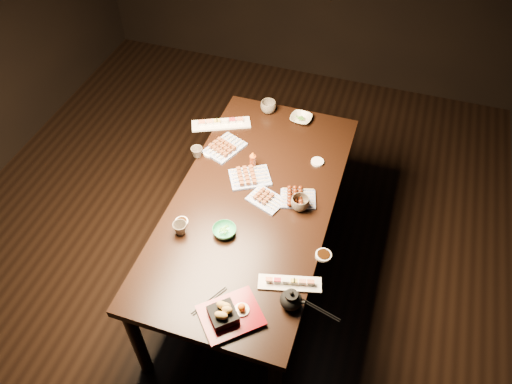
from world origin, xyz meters
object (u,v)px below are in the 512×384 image
teacup_mid_right (300,203)px  teacup_far_right (268,107)px  dining_table (254,239)px  teacup_far_left (197,152)px  yakitori_plate_center (250,175)px  teapot (291,298)px  yakitori_plate_right (266,198)px  edamame_bowl_green (224,231)px  tempura_tray (230,312)px  yakitori_plate_left (225,145)px  sushi_platter_far (221,122)px  condiment_bottle (253,160)px  teacup_near_left (180,228)px  edamame_bowl_cream (301,119)px  sushi_platter_near (290,282)px

teacup_mid_right → teacup_far_right: teacup_far_right is taller
dining_table → teacup_far_left: 0.66m
yakitori_plate_center → teapot: 0.88m
yakitori_plate_right → edamame_bowl_green: (-0.15, -0.30, -0.01)m
yakitori_plate_right → tempura_tray: (0.06, -0.76, 0.03)m
dining_table → edamame_bowl_green: (-0.07, -0.28, 0.40)m
tempura_tray → teapot: (0.25, 0.15, 0.00)m
yakitori_plate_left → sushi_platter_far: bearing=49.0°
yakitori_plate_right → teacup_far_right: size_ratio=1.88×
sushi_platter_far → teapot: (0.80, -1.16, 0.03)m
sushi_platter_far → dining_table: bearing=101.3°
teacup_far_right → condiment_bottle: condiment_bottle is taller
yakitori_plate_left → teacup_near_left: bearing=-157.1°
teacup_far_left → condiment_bottle: 0.36m
teacup_far_right → sushi_platter_far: bearing=-138.1°
yakitori_plate_left → teacup_far_left: size_ratio=3.31×
yakitori_plate_center → condiment_bottle: (-0.02, 0.10, 0.03)m
teacup_near_left → tempura_tray: bearing=-42.1°
sushi_platter_far → teacup_far_right: (0.26, 0.23, 0.02)m
dining_table → condiment_bottle: size_ratio=14.75×
dining_table → teacup_mid_right: teacup_mid_right is taller
teacup_near_left → yakitori_plate_left: bearing=90.5°
sushi_platter_far → teacup_far_left: size_ratio=5.30×
edamame_bowl_green → teacup_mid_right: size_ratio=1.24×
yakitori_plate_right → edamame_bowl_cream: size_ratio=1.41×
edamame_bowl_cream → teacup_near_left: 1.19m
edamame_bowl_cream → teacup_mid_right: bearing=-75.9°
tempura_tray → teacup_far_left: tempura_tray is taller
sushi_platter_near → teacup_mid_right: bearing=85.0°
yakitori_plate_center → teacup_mid_right: (0.34, -0.13, 0.01)m
dining_table → tempura_tray: 0.86m
teacup_far_right → teacup_near_left: bearing=-97.2°
sushi_platter_near → teacup_near_left: teacup_near_left is taller
edamame_bowl_green → teacup_mid_right: teacup_mid_right is taller
yakitori_plate_right → teacup_near_left: (-0.37, -0.37, 0.01)m
sushi_platter_far → edamame_bowl_cream: bearing=178.2°
sushi_platter_far → teacup_far_left: (-0.03, -0.33, 0.01)m
edamame_bowl_cream → teacup_near_left: bearing=-108.7°
teacup_mid_right → condiment_bottle: condiment_bottle is taller
yakitori_plate_center → teacup_far_right: (-0.08, 0.64, 0.01)m
teapot → tempura_tray: bearing=-147.7°
edamame_bowl_green → teacup_far_right: (-0.08, 1.08, 0.02)m
teacup_far_left → teacup_far_right: size_ratio=0.69×
edamame_bowl_cream → teacup_near_left: (-0.38, -1.13, 0.02)m
teacup_far_right → edamame_bowl_cream: bearing=-5.1°
sushi_platter_near → sushi_platter_far: bearing=112.0°
yakitori_plate_left → edamame_bowl_green: size_ratio=1.87×
yakitori_plate_left → edamame_bowl_green: 0.68m
yakitori_plate_left → teacup_far_right: (0.15, 0.44, 0.01)m
teacup_near_left → teapot: (0.69, -0.24, 0.02)m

